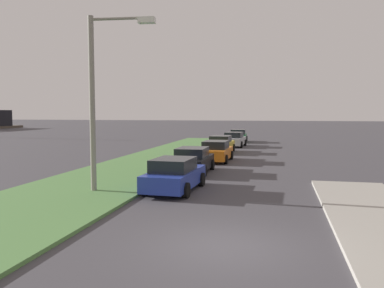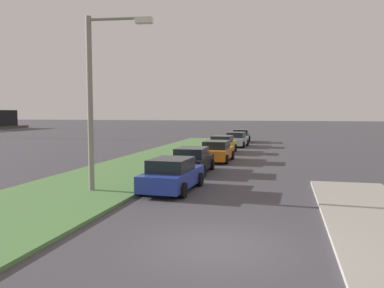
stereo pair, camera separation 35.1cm
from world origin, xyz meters
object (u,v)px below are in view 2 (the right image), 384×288
(streetlight, at_px, (98,91))
(parked_car_black, at_px, (192,160))
(parked_car_silver, at_px, (237,140))
(parked_car_blue, at_px, (172,175))
(parked_car_orange, at_px, (217,151))
(parked_car_green, at_px, (241,136))
(parked_car_yellow, at_px, (223,144))

(streetlight, bearing_deg, parked_car_black, -22.20)
(parked_car_silver, bearing_deg, parked_car_blue, -177.03)
(parked_car_orange, relative_size, parked_car_green, 0.99)
(parked_car_blue, height_order, parked_car_yellow, same)
(parked_car_blue, distance_m, parked_car_silver, 23.04)
(parked_car_blue, bearing_deg, parked_car_black, 6.00)
(parked_car_yellow, height_order, parked_car_silver, same)
(parked_car_blue, bearing_deg, streetlight, 113.86)
(parked_car_black, distance_m, streetlight, 7.82)
(parked_car_blue, height_order, parked_car_silver, same)
(parked_car_black, height_order, parked_car_orange, same)
(streetlight, bearing_deg, parked_car_blue, -68.56)
(parked_car_blue, relative_size, streetlight, 0.58)
(parked_car_blue, xyz_separation_m, parked_car_green, (29.19, 0.18, 0.00))
(parked_car_blue, distance_m, parked_car_yellow, 16.83)
(parked_car_silver, height_order, streetlight, streetlight)
(parked_car_blue, height_order, parked_car_black, same)
(parked_car_yellow, relative_size, streetlight, 0.58)
(streetlight, bearing_deg, parked_car_yellow, -8.02)
(parked_car_orange, bearing_deg, parked_car_black, 176.06)
(parked_car_green, bearing_deg, streetlight, 172.48)
(parked_car_silver, xyz_separation_m, parked_car_green, (6.15, 0.23, 0.00))
(parked_car_yellow, bearing_deg, parked_car_blue, -177.50)
(parked_car_silver, xyz_separation_m, streetlight, (-24.19, 2.99, 3.67))
(parked_car_orange, xyz_separation_m, parked_car_green, (18.44, 0.33, 0.00))
(parked_car_blue, distance_m, parked_car_orange, 10.75)
(parked_car_blue, xyz_separation_m, parked_car_orange, (10.75, -0.15, 0.00))
(parked_car_blue, xyz_separation_m, parked_car_silver, (23.04, -0.05, 0.00))
(parked_car_blue, xyz_separation_m, parked_car_black, (5.24, 0.33, 0.00))
(parked_car_green, bearing_deg, parked_car_yellow, 176.64)
(parked_car_silver, bearing_deg, streetlight, 176.06)
(parked_car_yellow, relative_size, parked_car_green, 0.99)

